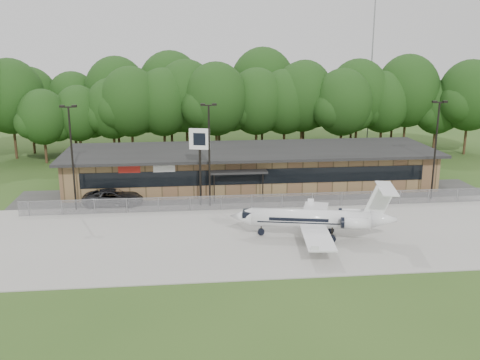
{
  "coord_description": "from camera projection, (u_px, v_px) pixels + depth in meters",
  "views": [
    {
      "loc": [
        -7.41,
        -34.43,
        15.9
      ],
      "look_at": [
        -2.47,
        12.0,
        3.8
      ],
      "focal_mm": 40.0,
      "sensor_mm": 36.0,
      "label": 1
    }
  ],
  "objects": [
    {
      "name": "treeline",
      "position": [
        235.0,
        102.0,
        76.43
      ],
      "size": [
        72.0,
        12.0,
        15.0
      ],
      "primitive_type": null,
      "color": "#1A3A12",
      "rests_on": "ground"
    },
    {
      "name": "light_pole_left",
      "position": [
        72.0,
        150.0,
        50.43
      ],
      "size": [
        1.55,
        0.3,
        10.23
      ],
      "color": "black",
      "rests_on": "ground"
    },
    {
      "name": "suv",
      "position": [
        113.0,
        198.0,
        53.35
      ],
      "size": [
        6.04,
        3.05,
        1.64
      ],
      "primitive_type": "imported",
      "rotation": [
        0.0,
        0.0,
        1.51
      ],
      "color": "#303133",
      "rests_on": "ground"
    },
    {
      "name": "apron",
      "position": [
        274.0,
        233.0,
        45.58
      ],
      "size": [
        64.0,
        18.0,
        0.08
      ],
      "primitive_type": "cube",
      "color": "#9E9B93",
      "rests_on": "ground"
    },
    {
      "name": "radio_mast",
      "position": [
        372.0,
        64.0,
        83.21
      ],
      "size": [
        0.2,
        0.2,
        25.0
      ],
      "primitive_type": "cylinder",
      "color": "gray",
      "rests_on": "ground"
    },
    {
      "name": "ground",
      "position": [
        292.0,
        273.0,
        37.89
      ],
      "size": [
        160.0,
        160.0,
        0.0
      ],
      "primitive_type": "plane",
      "color": "#2E4D1B",
      "rests_on": "ground"
    },
    {
      "name": "fence",
      "position": [
        262.0,
        202.0,
        52.13
      ],
      "size": [
        46.0,
        0.04,
        1.52
      ],
      "color": "gray",
      "rests_on": "ground"
    },
    {
      "name": "light_pole_mid",
      "position": [
        209.0,
        147.0,
        51.76
      ],
      "size": [
        1.55,
        0.3,
        10.23
      ],
      "color": "black",
      "rests_on": "ground"
    },
    {
      "name": "light_pole_right",
      "position": [
        436.0,
        143.0,
        54.12
      ],
      "size": [
        1.55,
        0.3,
        10.23
      ],
      "color": "black",
      "rests_on": "ground"
    },
    {
      "name": "parking_lot",
      "position": [
        256.0,
        196.0,
        56.65
      ],
      "size": [
        50.0,
        9.0,
        0.06
      ],
      "primitive_type": "cube",
      "color": "#383835",
      "rests_on": "ground"
    },
    {
      "name": "business_jet",
      "position": [
        316.0,
        219.0,
        44.13
      ],
      "size": [
        13.77,
        12.38,
        4.65
      ],
      "rotation": [
        0.0,
        0.0,
        -0.21
      ],
      "color": "white",
      "rests_on": "ground"
    },
    {
      "name": "terminal",
      "position": [
        251.0,
        167.0,
        60.39
      ],
      "size": [
        41.0,
        11.65,
        4.3
      ],
      "color": "olive",
      "rests_on": "ground"
    },
    {
      "name": "pole_sign",
      "position": [
        200.0,
        147.0,
        51.96
      ],
      "size": [
        2.03,
        0.73,
        7.78
      ],
      "rotation": [
        0.0,
        0.0,
        -0.25
      ],
      "color": "black",
      "rests_on": "ground"
    }
  ]
}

